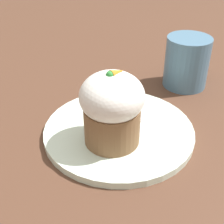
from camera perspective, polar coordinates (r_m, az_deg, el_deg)
ground_plane at (r=0.45m, az=1.25°, el=-3.98°), size 4.00×4.00×0.00m
dessert_plate at (r=0.45m, az=1.26°, el=-3.46°), size 0.21×0.21×0.01m
carrot_cake at (r=0.39m, az=0.00°, el=0.78°), size 0.08×0.08×0.10m
spoon at (r=0.44m, az=3.76°, el=-3.06°), size 0.12×0.06×0.01m
coffee_cup at (r=0.57m, az=13.61°, el=8.91°), size 0.11×0.08×0.09m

